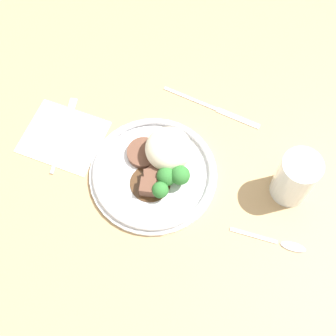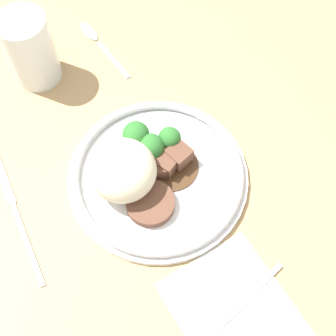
# 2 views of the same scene
# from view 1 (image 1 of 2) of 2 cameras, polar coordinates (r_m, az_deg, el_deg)

# --- Properties ---
(ground_plane) EXTENTS (8.00, 8.00, 0.00)m
(ground_plane) POSITION_cam_1_polar(r_m,az_deg,el_deg) (1.04, -1.79, 1.35)
(ground_plane) COLOR tan
(dining_table) EXTENTS (1.12, 1.16, 0.05)m
(dining_table) POSITION_cam_1_polar(r_m,az_deg,el_deg) (1.01, -1.83, 1.97)
(dining_table) COLOR tan
(dining_table) RESTS_ON ground
(napkin) EXTENTS (0.17, 0.15, 0.00)m
(napkin) POSITION_cam_1_polar(r_m,az_deg,el_deg) (1.03, -12.63, 3.73)
(napkin) COLOR silver
(napkin) RESTS_ON dining_table
(plate) EXTENTS (0.26, 0.26, 0.08)m
(plate) POSITION_cam_1_polar(r_m,az_deg,el_deg) (0.94, -1.21, 0.15)
(plate) COLOR white
(plate) RESTS_ON dining_table
(juice_glass) EXTENTS (0.08, 0.08, 0.12)m
(juice_glass) POSITION_cam_1_polar(r_m,az_deg,el_deg) (0.93, 15.17, -1.35)
(juice_glass) COLOR orange
(juice_glass) RESTS_ON dining_table
(fork) EXTENTS (0.06, 0.18, 0.00)m
(fork) POSITION_cam_1_polar(r_m,az_deg,el_deg) (1.03, -12.36, 4.92)
(fork) COLOR silver
(fork) RESTS_ON napkin
(knife) EXTENTS (0.23, 0.02, 0.00)m
(knife) POSITION_cam_1_polar(r_m,az_deg,el_deg) (1.04, 5.72, 7.21)
(knife) COLOR silver
(knife) RESTS_ON dining_table
(spoon) EXTENTS (0.15, 0.03, 0.01)m
(spoon) POSITION_cam_1_polar(r_m,az_deg,el_deg) (0.94, 13.85, -8.98)
(spoon) COLOR silver
(spoon) RESTS_ON dining_table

